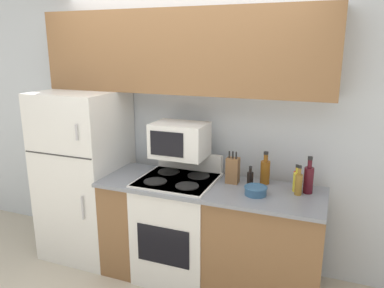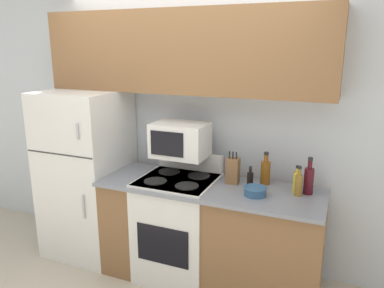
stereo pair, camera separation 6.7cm
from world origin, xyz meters
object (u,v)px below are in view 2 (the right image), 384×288
object	(u,v)px
refrigerator	(87,173)
bottle_wine_red	(309,180)
stove	(178,226)
bowl	(255,191)
bottle_hot_sauce	(297,180)
bottle_whiskey	(265,172)
bottle_soy_sauce	(250,179)
knife_block	(233,170)
microwave	(180,140)
bottle_cooking_spray	(297,182)
bottle_vinegar	(299,184)

from	to	relation	value
refrigerator	bottle_wine_red	world-z (taller)	refrigerator
stove	refrigerator	bearing A→B (deg)	176.47
bowl	bottle_hot_sauce	xyz separation A→B (m)	(0.28, 0.27, 0.04)
bottle_wine_red	bottle_whiskey	bearing A→B (deg)	166.30
stove	bottle_whiskey	size ratio (longest dim) A/B	3.89
bottle_whiskey	bottle_soy_sauce	bearing A→B (deg)	-127.53
knife_block	bottle_whiskey	bearing A→B (deg)	18.32
microwave	bowl	bearing A→B (deg)	-14.66
bottle_soy_sauce	bottle_cooking_spray	distance (m)	0.37
knife_block	bottle_whiskey	xyz separation A→B (m)	(0.26, 0.09, -0.00)
microwave	knife_block	world-z (taller)	microwave
bottle_vinegar	bottle_whiskey	xyz separation A→B (m)	(-0.29, 0.16, 0.02)
refrigerator	bottle_wine_red	xyz separation A→B (m)	(2.10, 0.07, 0.21)
bottle_vinegar	bottle_cooking_spray	distance (m)	0.07
microwave	refrigerator	bearing A→B (deg)	-176.35
stove	bottle_soy_sauce	distance (m)	0.80
refrigerator	knife_block	bearing A→B (deg)	2.70
refrigerator	bottle_soy_sauce	xyz separation A→B (m)	(1.64, 0.03, 0.16)
knife_block	bottle_whiskey	distance (m)	0.27
bottle_wine_red	bottle_hot_sauce	xyz separation A→B (m)	(-0.10, 0.07, -0.04)
bottle_hot_sauce	bottle_vinegar	bearing A→B (deg)	-77.03
stove	bottle_vinegar	world-z (taller)	bottle_vinegar
stove	knife_block	distance (m)	0.72
bottle_cooking_spray	bottle_vinegar	bearing A→B (deg)	-72.50
refrigerator	bottle_soy_sauce	world-z (taller)	refrigerator
stove	microwave	distance (m)	0.78
bottle_soy_sauce	bottle_whiskey	size ratio (longest dim) A/B	0.64
knife_block	bowl	bearing A→B (deg)	-39.03
stove	bottle_wine_red	size ratio (longest dim) A/B	3.63
bottle_vinegar	bottle_wine_red	xyz separation A→B (m)	(0.07, 0.07, 0.02)
knife_block	microwave	bearing A→B (deg)	-179.27
bottle_cooking_spray	bottle_whiskey	world-z (taller)	bottle_whiskey
knife_block	bottle_cooking_spray	xyz separation A→B (m)	(0.53, -0.00, -0.03)
refrigerator	microwave	world-z (taller)	refrigerator
bowl	bottle_wine_red	xyz separation A→B (m)	(0.38, 0.20, 0.08)
microwave	bottle_cooking_spray	world-z (taller)	microwave
bottle_vinegar	bottle_hot_sauce	size ratio (longest dim) A/B	1.20
bottle_vinegar	bottle_wine_red	distance (m)	0.10
bottle_cooking_spray	bottle_wine_red	size ratio (longest dim) A/B	0.73
bottle_cooking_spray	bottle_soy_sauce	bearing A→B (deg)	-173.77
knife_block	bottle_cooking_spray	world-z (taller)	knife_block
bowl	bottle_whiskey	size ratio (longest dim) A/B	0.65
knife_block	bottle_soy_sauce	bearing A→B (deg)	-14.52
bottle_hot_sauce	bowl	bearing A→B (deg)	-135.93
bottle_soy_sauce	bottle_cooking_spray	size ratio (longest dim) A/B	0.82
bottle_cooking_spray	bottle_whiskey	xyz separation A→B (m)	(-0.27, 0.09, 0.02)
bowl	bottle_cooking_spray	distance (m)	0.35
microwave	bottle_cooking_spray	xyz separation A→B (m)	(1.02, 0.00, -0.25)
bottle_wine_red	bottle_hot_sauce	distance (m)	0.13
bottle_soy_sauce	refrigerator	bearing A→B (deg)	-179.03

